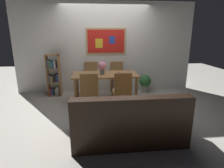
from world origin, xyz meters
name	(u,v)px	position (x,y,z in m)	size (l,w,h in m)	color
ground_plane	(109,106)	(0.00, 0.00, 0.00)	(12.00, 12.00, 0.00)	#B7B2A8
wall_back_with_painting	(105,48)	(0.00, 1.30, 1.30)	(5.20, 0.14, 2.60)	silver
dining_table	(105,77)	(-0.07, 0.37, 0.63)	(1.64, 0.82, 0.73)	#9E7042
dining_chair_far_right	(117,75)	(0.32, 1.07, 0.54)	(0.40, 0.41, 0.91)	#9E7042
dining_chair_far_left	(91,75)	(-0.43, 1.11, 0.54)	(0.40, 0.41, 0.91)	#9E7042
dining_chair_near_left	(89,90)	(-0.47, -0.34, 0.54)	(0.40, 0.41, 0.91)	#9E7042
dining_chair_near_right	(122,89)	(0.26, -0.34, 0.54)	(0.40, 0.41, 0.91)	#9E7042
leather_couch	(128,123)	(0.18, -1.52, 0.31)	(1.80, 0.84, 0.84)	black
bookshelf	(54,76)	(-1.48, 0.98, 0.57)	(0.36, 0.28, 1.18)	#9E7042
potted_ivy	(145,82)	(1.17, 1.00, 0.30)	(0.35, 0.35, 0.58)	#B2ADA3
flower_vase	(102,67)	(-0.14, 0.34, 0.92)	(0.22, 0.22, 0.32)	slate
tv_remote	(120,73)	(0.31, 0.41, 0.74)	(0.05, 0.16, 0.02)	black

